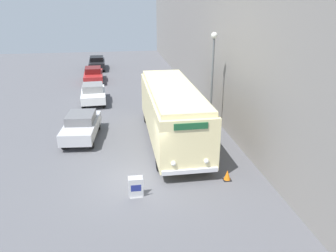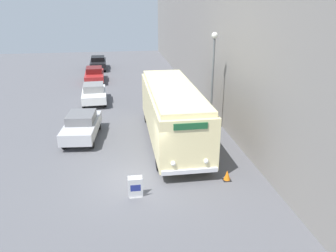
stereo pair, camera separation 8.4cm
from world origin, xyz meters
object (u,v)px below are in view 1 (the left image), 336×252
at_px(sign_board, 136,188).
at_px(parked_car_distant, 97,63).
at_px(vintage_bus, 172,111).
at_px(parked_car_near, 81,126).
at_px(parked_car_mid, 93,93).
at_px(parked_car_far, 93,74).
at_px(traffic_cone, 227,175).
at_px(streetlamp, 213,69).

bearing_deg(sign_board, parked_car_distant, 95.79).
xyz_separation_m(vintage_bus, parked_car_near, (-5.16, 1.18, -1.02)).
relative_size(parked_car_mid, parked_car_far, 0.93).
xyz_separation_m(parked_car_mid, parked_car_far, (-0.40, 7.30, -0.05)).
bearing_deg(parked_car_mid, parked_car_distant, 88.36).
height_order(parked_car_mid, traffic_cone, parked_car_mid).
xyz_separation_m(parked_car_near, parked_car_mid, (0.28, 7.18, -0.02)).
bearing_deg(parked_car_far, traffic_cone, -73.09).
distance_m(streetlamp, parked_car_far, 16.85).
bearing_deg(parked_car_mid, streetlamp, -47.38).
distance_m(streetlamp, parked_car_mid, 10.86).
xyz_separation_m(sign_board, parked_car_distant, (-2.77, 27.36, 0.31)).
bearing_deg(parked_car_distant, streetlamp, -71.25).
bearing_deg(sign_board, traffic_cone, 10.28).
height_order(vintage_bus, parked_car_far, vintage_bus).
height_order(vintage_bus, parked_car_distant, vintage_bus).
distance_m(streetlamp, parked_car_distant, 22.38).
bearing_deg(parked_car_far, parked_car_mid, -88.91).
bearing_deg(streetlamp, vintage_bus, -157.06).
bearing_deg(streetlamp, parked_car_mid, 135.61).
bearing_deg(traffic_cone, parked_car_distant, 104.60).
distance_m(vintage_bus, sign_board, 6.17).
relative_size(streetlamp, parked_car_near, 1.39).
height_order(sign_board, parked_car_distant, parked_car_distant).
relative_size(parked_car_near, traffic_cone, 8.64).
height_order(parked_car_near, traffic_cone, parked_car_near).
distance_m(sign_board, streetlamp, 8.96).
distance_m(parked_car_mid, parked_car_distant, 13.49).
distance_m(parked_car_mid, traffic_cone, 14.70).
height_order(parked_car_far, parked_car_distant, parked_car_distant).
bearing_deg(parked_car_mid, traffic_cone, -66.25).
bearing_deg(parked_car_mid, vintage_bus, -62.73).
xyz_separation_m(parked_car_near, traffic_cone, (6.89, -5.94, -0.54)).
distance_m(parked_car_mid, parked_car_far, 7.31).
bearing_deg(parked_car_far, sign_board, -84.36).
relative_size(vintage_bus, streetlamp, 1.61).
relative_size(parked_car_mid, parked_car_distant, 0.91).
xyz_separation_m(vintage_bus, streetlamp, (2.56, 1.08, 2.10)).
relative_size(parked_car_near, parked_car_distant, 0.94).
relative_size(sign_board, parked_car_distant, 0.20).
xyz_separation_m(parked_car_near, parked_car_distant, (-0.04, 20.67, -0.02)).
bearing_deg(vintage_bus, streetlamp, 22.94).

